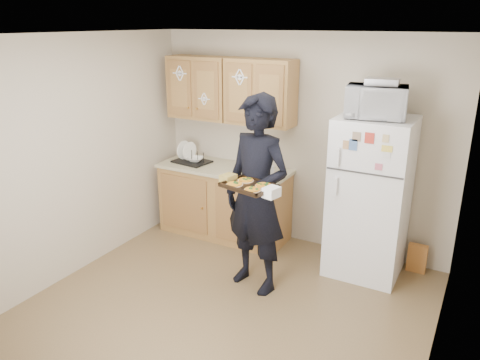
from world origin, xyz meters
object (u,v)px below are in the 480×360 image
at_px(baking_tray, 249,187).
at_px(microwave, 376,102).
at_px(refrigerator, 370,198).
at_px(person, 257,196).
at_px(dish_rack, 192,156).

bearing_deg(baking_tray, microwave, 66.52).
distance_m(refrigerator, baking_tray, 1.45).
distance_m(person, microwave, 1.47).
relative_size(microwave, dish_rack, 1.30).
relative_size(baking_tray, microwave, 0.80).
relative_size(refrigerator, microwave, 2.98).
bearing_deg(refrigerator, microwave, -107.77).
xyz_separation_m(refrigerator, person, (-0.90, -0.85, 0.14)).
height_order(person, microwave, microwave).
xyz_separation_m(baking_tray, dish_rack, (-1.43, 1.17, -0.20)).
height_order(refrigerator, person, person).
distance_m(refrigerator, microwave, 1.01).
relative_size(refrigerator, dish_rack, 3.88).
bearing_deg(refrigerator, baking_tray, -126.09).
xyz_separation_m(baking_tray, microwave, (0.81, 1.09, 0.67)).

